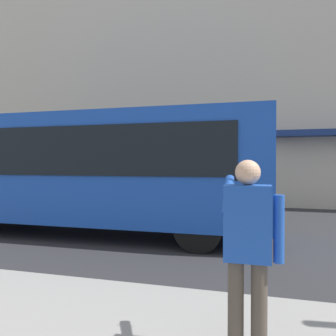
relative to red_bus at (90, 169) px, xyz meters
name	(u,v)px	position (x,y,z in m)	size (l,w,h in m)	color
ground_plane	(222,240)	(-3.38, -0.08, -1.68)	(60.00, 60.00, 0.00)	#2B2B2D
building_facade_far	(239,67)	(-3.40, -6.88, 4.30)	(28.00, 1.55, 12.00)	beige
red_bus	(90,169)	(0.00, 0.00, 0.00)	(9.05, 2.54, 3.08)	#1947AD
pedestrian_photographer	(248,241)	(-4.11, 4.75, -0.54)	(0.53, 0.52, 1.70)	#4C4238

